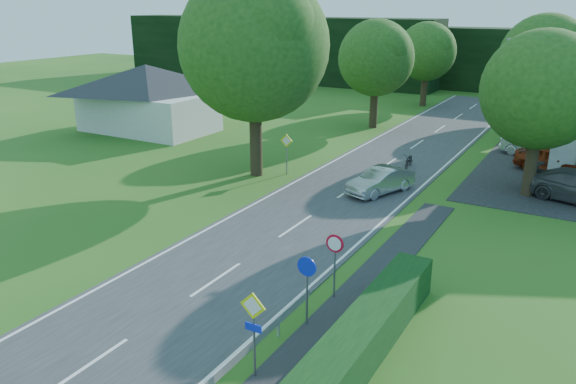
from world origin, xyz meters
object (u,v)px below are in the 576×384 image
Objects in this scene: parked_car_silver_a at (537,146)px; parked_car_red at (555,161)px; moving_car at (380,181)px; motorcycle at (409,160)px; streetlight at (535,105)px.

parked_car_red is at bearing -140.70° from parked_car_silver_a.
moving_car is 2.38× the size of motorcycle.
streetlight is at bearing -5.69° from motorcycle.
moving_car is at bearing 156.90° from parked_car_red.
parked_car_silver_a is (6.48, 6.57, 0.29)m from motorcycle.
motorcycle is 0.37× the size of parked_car_red.
motorcycle is 0.38× the size of parked_car_silver_a.
parked_car_silver_a is at bearing 91.80° from streetlight.
motorcycle is (-6.68, -0.10, -3.97)m from streetlight.
parked_car_red is at bearing 67.73° from streetlight.
moving_car is at bearing -94.11° from motorcycle.
parked_car_silver_a is at bearing 38.84° from motorcycle.
streetlight is at bearing 176.29° from parked_car_red.
streetlight is 4.88m from parked_car_red.
moving_car is 11.54m from parked_car_red.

